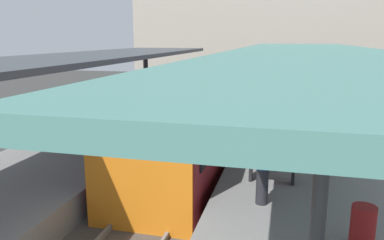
{
  "coord_description": "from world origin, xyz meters",
  "views": [
    {
      "loc": [
        3.22,
        -10.46,
        4.75
      ],
      "look_at": [
        -0.09,
        2.68,
        1.78
      ],
      "focal_mm": 35.1,
      "sensor_mm": 36.0,
      "label": 1
    }
  ],
  "objects_px": {
    "platform_sign": "(264,103)",
    "passenger_mid_platform": "(263,169)",
    "litter_bin": "(363,227)",
    "platform_bench": "(272,164)",
    "commuter_train": "(200,116)",
    "passenger_near_bench": "(87,103)"
  },
  "relations": [
    {
      "from": "commuter_train",
      "to": "platform_bench",
      "type": "height_order",
      "value": "commuter_train"
    },
    {
      "from": "litter_bin",
      "to": "passenger_mid_platform",
      "type": "relative_size",
      "value": 0.49
    },
    {
      "from": "commuter_train",
      "to": "passenger_near_bench",
      "type": "distance_m",
      "value": 5.5
    },
    {
      "from": "passenger_mid_platform",
      "to": "platform_sign",
      "type": "bearing_deg",
      "value": 93.59
    },
    {
      "from": "commuter_train",
      "to": "passenger_mid_platform",
      "type": "relative_size",
      "value": 8.01
    },
    {
      "from": "platform_bench",
      "to": "litter_bin",
      "type": "bearing_deg",
      "value": -59.47
    },
    {
      "from": "platform_sign",
      "to": "passenger_near_bench",
      "type": "bearing_deg",
      "value": 163.11
    },
    {
      "from": "platform_sign",
      "to": "passenger_near_bench",
      "type": "xyz_separation_m",
      "value": [
        -7.97,
        2.42,
        -0.75
      ]
    },
    {
      "from": "platform_sign",
      "to": "passenger_mid_platform",
      "type": "distance_m",
      "value": 4.41
    },
    {
      "from": "litter_bin",
      "to": "passenger_mid_platform",
      "type": "xyz_separation_m",
      "value": [
        -1.9,
        1.43,
        0.45
      ]
    },
    {
      "from": "commuter_train",
      "to": "passenger_mid_platform",
      "type": "distance_m",
      "value": 6.55
    },
    {
      "from": "commuter_train",
      "to": "passenger_mid_platform",
      "type": "height_order",
      "value": "commuter_train"
    },
    {
      "from": "commuter_train",
      "to": "litter_bin",
      "type": "relative_size",
      "value": 16.39
    },
    {
      "from": "platform_sign",
      "to": "litter_bin",
      "type": "xyz_separation_m",
      "value": [
        2.17,
        -5.77,
        -1.22
      ]
    },
    {
      "from": "platform_bench",
      "to": "platform_sign",
      "type": "bearing_deg",
      "value": 98.75
    },
    {
      "from": "commuter_train",
      "to": "passenger_near_bench",
      "type": "bearing_deg",
      "value": 171.2
    },
    {
      "from": "platform_bench",
      "to": "litter_bin",
      "type": "xyz_separation_m",
      "value": [
        1.73,
        -2.94,
        -0.06
      ]
    },
    {
      "from": "litter_bin",
      "to": "passenger_near_bench",
      "type": "height_order",
      "value": "passenger_near_bench"
    },
    {
      "from": "commuter_train",
      "to": "passenger_near_bench",
      "type": "xyz_separation_m",
      "value": [
        -5.43,
        0.84,
        0.14
      ]
    },
    {
      "from": "litter_bin",
      "to": "platform_bench",
      "type": "bearing_deg",
      "value": 120.53
    },
    {
      "from": "litter_bin",
      "to": "passenger_near_bench",
      "type": "bearing_deg",
      "value": 141.08
    },
    {
      "from": "commuter_train",
      "to": "litter_bin",
      "type": "height_order",
      "value": "commuter_train"
    }
  ]
}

